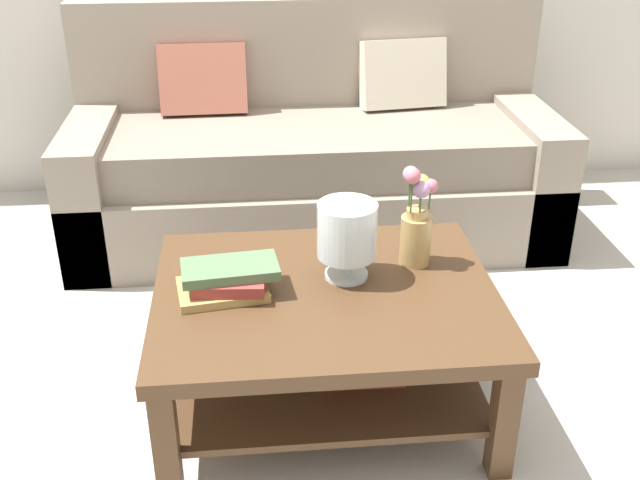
{
  "coord_description": "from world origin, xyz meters",
  "views": [
    {
      "loc": [
        -0.22,
        -2.41,
        1.67
      ],
      "look_at": [
        -0.0,
        -0.2,
        0.54
      ],
      "focal_mm": 42.9,
      "sensor_mm": 36.0,
      "label": 1
    }
  ],
  "objects_px": {
    "couch": "(313,158)",
    "book_stack_main": "(227,280)",
    "glass_hurricane_vase": "(347,233)",
    "coffee_table": "(326,322)",
    "flower_pitcher": "(417,222)"
  },
  "relations": [
    {
      "from": "coffee_table",
      "to": "book_stack_main",
      "type": "distance_m",
      "value": 0.35
    },
    {
      "from": "couch",
      "to": "coffee_table",
      "type": "relative_size",
      "value": 2.06
    },
    {
      "from": "couch",
      "to": "coffee_table",
      "type": "distance_m",
      "value": 1.35
    },
    {
      "from": "glass_hurricane_vase",
      "to": "couch",
      "type": "bearing_deg",
      "value": 89.93
    },
    {
      "from": "book_stack_main",
      "to": "flower_pitcher",
      "type": "distance_m",
      "value": 0.64
    },
    {
      "from": "couch",
      "to": "book_stack_main",
      "type": "height_order",
      "value": "couch"
    },
    {
      "from": "couch",
      "to": "book_stack_main",
      "type": "relative_size",
      "value": 6.7
    },
    {
      "from": "couch",
      "to": "glass_hurricane_vase",
      "type": "distance_m",
      "value": 1.29
    },
    {
      "from": "couch",
      "to": "flower_pitcher",
      "type": "height_order",
      "value": "couch"
    },
    {
      "from": "book_stack_main",
      "to": "glass_hurricane_vase",
      "type": "bearing_deg",
      "value": 10.14
    },
    {
      "from": "book_stack_main",
      "to": "flower_pitcher",
      "type": "height_order",
      "value": "flower_pitcher"
    },
    {
      "from": "coffee_table",
      "to": "glass_hurricane_vase",
      "type": "height_order",
      "value": "glass_hurricane_vase"
    },
    {
      "from": "couch",
      "to": "book_stack_main",
      "type": "xyz_separation_m",
      "value": [
        -0.38,
        -1.34,
        0.12
      ]
    },
    {
      "from": "couch",
      "to": "coffee_table",
      "type": "bearing_deg",
      "value": -93.16
    },
    {
      "from": "coffee_table",
      "to": "flower_pitcher",
      "type": "relative_size",
      "value": 3.06
    }
  ]
}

